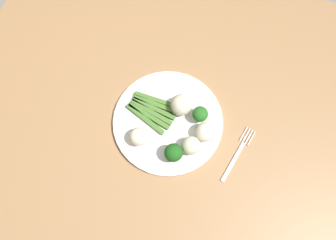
% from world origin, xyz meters
% --- Properties ---
extents(ground_plane, '(6.00, 6.00, 0.02)m').
position_xyz_m(ground_plane, '(0.00, 0.00, -0.01)').
color(ground_plane, gray).
extents(dining_table, '(1.19, 1.01, 0.76)m').
position_xyz_m(dining_table, '(0.00, 0.00, 0.65)').
color(dining_table, '#9E754C').
rests_on(dining_table, ground_plane).
extents(plate, '(0.30, 0.30, 0.01)m').
position_xyz_m(plate, '(0.03, -0.06, 0.77)').
color(plate, white).
rests_on(plate, dining_table).
extents(asparagus_bundle, '(0.14, 0.09, 0.01)m').
position_xyz_m(asparagus_bundle, '(-0.02, -0.05, 0.78)').
color(asparagus_bundle, '#47752D').
rests_on(asparagus_bundle, plate).
extents(broccoli_back, '(0.04, 0.04, 0.05)m').
position_xyz_m(broccoli_back, '(0.11, -0.02, 0.80)').
color(broccoli_back, '#568E33').
rests_on(broccoli_back, plate).
extents(broccoli_right, '(0.05, 0.05, 0.06)m').
position_xyz_m(broccoli_right, '(0.08, -0.14, 0.81)').
color(broccoli_right, '#4C7F2B').
rests_on(broccoli_right, plate).
extents(cauliflower_near_fork, '(0.05, 0.05, 0.05)m').
position_xyz_m(cauliflower_near_fork, '(0.11, -0.11, 0.80)').
color(cauliflower_near_fork, beige).
rests_on(cauliflower_near_fork, plate).
extents(cauliflower_edge, '(0.06, 0.06, 0.06)m').
position_xyz_m(cauliflower_edge, '(0.05, -0.01, 0.80)').
color(cauliflower_edge, beige).
rests_on(cauliflower_edge, plate).
extents(cauliflower_near_center, '(0.05, 0.05, 0.05)m').
position_xyz_m(cauliflower_near_center, '(0.13, -0.06, 0.80)').
color(cauliflower_near_center, white).
rests_on(cauliflower_near_center, plate).
extents(cauliflower_outer_edge, '(0.05, 0.05, 0.05)m').
position_xyz_m(cauliflower_outer_edge, '(-0.02, -0.13, 0.80)').
color(cauliflower_outer_edge, silver).
rests_on(cauliflower_outer_edge, plate).
extents(fork, '(0.05, 0.17, 0.00)m').
position_xyz_m(fork, '(0.23, -0.08, 0.76)').
color(fork, silver).
rests_on(fork, dining_table).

